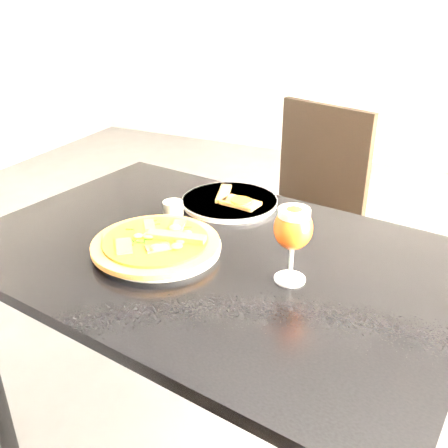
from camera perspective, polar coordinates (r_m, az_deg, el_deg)
The scene contains 10 objects.
ground at distance 1.85m, azimuth -5.82°, elevation -20.87°, with size 6.00×6.00×0.00m, color #59595C.
dining_table at distance 1.28m, azimuth -1.47°, elevation -6.47°, with size 1.30×0.97×0.75m.
chair_far at distance 2.02m, azimuth 8.83°, elevation 1.19°, with size 0.54×0.54×0.92m.
plate_main at distance 1.23m, azimuth -7.26°, elevation -2.73°, with size 0.29×0.29×0.02m, color silver.
pizza at distance 1.22m, azimuth -7.73°, elevation -2.13°, with size 0.31×0.31×0.03m.
plate_second at distance 1.48m, azimuth 0.64°, elevation 2.58°, with size 0.28×0.28×0.01m, color silver.
crust_scraps at distance 1.46m, azimuth 1.25°, elevation 2.83°, with size 0.16×0.15×0.01m.
loose_crust at distance 1.36m, azimuth -4.72°, elevation 0.23°, with size 0.12×0.03×0.01m, color #975024.
sauce_cup at distance 1.41m, azimuth -5.84°, elevation 1.90°, with size 0.06×0.06×0.04m.
beer_glass at distance 1.06m, azimuth 7.91°, elevation -0.54°, with size 0.08×0.08×0.18m.
Camera 1 is at (0.69, -1.06, 1.35)m, focal length 40.00 mm.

